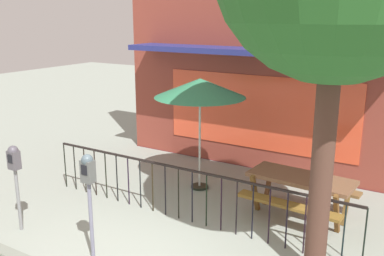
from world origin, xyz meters
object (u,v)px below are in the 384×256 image
at_px(patio_umbrella, 200,89).
at_px(parking_meter_far, 88,179).
at_px(picnic_table_left, 301,185).
at_px(parking_meter_near, 15,166).

xyz_separation_m(patio_umbrella, parking_meter_far, (0.03, -3.17, -0.84)).
distance_m(picnic_table_left, parking_meter_near, 4.84).
height_order(patio_umbrella, parking_meter_near, patio_umbrella).
relative_size(patio_umbrella, parking_meter_far, 1.41).
relative_size(parking_meter_near, parking_meter_far, 0.91).
distance_m(picnic_table_left, parking_meter_far, 3.70).
bearing_deg(picnic_table_left, parking_meter_far, -126.46).
bearing_deg(patio_umbrella, picnic_table_left, -6.24).
relative_size(picnic_table_left, parking_meter_far, 1.16).
bearing_deg(parking_meter_far, patio_umbrella, 90.57).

